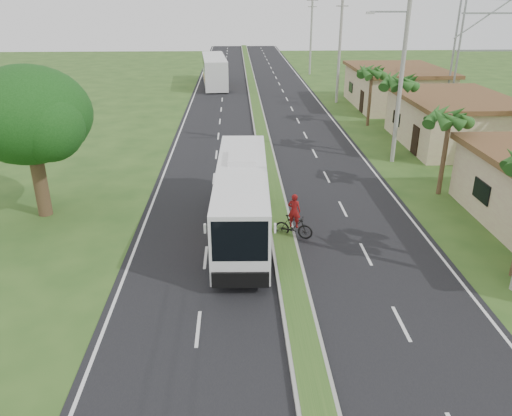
{
  "coord_description": "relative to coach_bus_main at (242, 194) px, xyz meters",
  "views": [
    {
      "loc": [
        -2.11,
        -14.02,
        10.5
      ],
      "look_at": [
        -1.27,
        6.17,
        1.8
      ],
      "focal_mm": 35.0,
      "sensor_mm": 36.0,
      "label": 1
    }
  ],
  "objects": [
    {
      "name": "coach_bus_main",
      "position": [
        0.0,
        0.0,
        0.0
      ],
      "size": [
        2.6,
        11.0,
        3.53
      ],
      "rotation": [
        0.0,
        0.0,
        -0.03
      ],
      "color": "white",
      "rests_on": "ground"
    },
    {
      "name": "utility_pole_b",
      "position": [
        10.34,
        10.52,
        4.31
      ],
      "size": [
        3.2,
        0.28,
        12.0
      ],
      "color": "gray",
      "rests_on": "ground"
    },
    {
      "name": "shop_mid",
      "position": [
        15.87,
        14.52,
        -0.09
      ],
      "size": [
        7.6,
        10.6,
        3.67
      ],
      "color": "tan",
      "rests_on": "ground"
    },
    {
      "name": "palm_verge_c",
      "position": [
        10.67,
        11.52,
        3.18
      ],
      "size": [
        2.4,
        2.4,
        5.85
      ],
      "color": "#473321",
      "rests_on": "ground"
    },
    {
      "name": "road_asphalt",
      "position": [
        1.87,
        12.52,
        -1.93
      ],
      "size": [
        14.0,
        160.0,
        0.02
      ],
      "primitive_type": "cube",
      "color": "black",
      "rests_on": "ground"
    },
    {
      "name": "coach_bus_far",
      "position": [
        -2.73,
        41.71,
        0.04
      ],
      "size": [
        3.56,
        12.18,
        3.5
      ],
      "rotation": [
        0.0,
        0.0,
        0.08
      ],
      "color": "silver",
      "rests_on": "ground"
    },
    {
      "name": "shop_far",
      "position": [
        15.87,
        28.52,
        -0.01
      ],
      "size": [
        8.6,
        11.6,
        3.82
      ],
      "color": "tan",
      "rests_on": "ground"
    },
    {
      "name": "palm_verge_b",
      "position": [
        11.27,
        4.52,
        2.41
      ],
      "size": [
        2.4,
        2.4,
        5.05
      ],
      "color": "#473321",
      "rests_on": "ground"
    },
    {
      "name": "median_strip",
      "position": [
        1.87,
        12.52,
        -1.84
      ],
      "size": [
        1.2,
        160.0,
        0.18
      ],
      "color": "gray",
      "rests_on": "ground"
    },
    {
      "name": "ground",
      "position": [
        1.87,
        -7.48,
        -1.94
      ],
      "size": [
        180.0,
        180.0,
        0.0
      ],
      "primitive_type": "plane",
      "color": "#2B4D1C",
      "rests_on": "ground"
    },
    {
      "name": "utility_pole_c",
      "position": [
        10.37,
        30.52,
        3.73
      ],
      "size": [
        1.6,
        0.28,
        11.0
      ],
      "color": "gray",
      "rests_on": "ground"
    },
    {
      "name": "shade_tree",
      "position": [
        -10.25,
        2.54,
        3.08
      ],
      "size": [
        6.3,
        6.0,
        7.54
      ],
      "color": "#473321",
      "rests_on": "ground"
    },
    {
      "name": "lane_edge_right",
      "position": [
        8.57,
        12.52,
        -1.94
      ],
      "size": [
        0.12,
        160.0,
        0.01
      ],
      "primitive_type": "cube",
      "color": "silver",
      "rests_on": "ground"
    },
    {
      "name": "utility_pole_d",
      "position": [
        10.37,
        50.52,
        3.48
      ],
      "size": [
        1.6,
        0.28,
        10.5
      ],
      "color": "gray",
      "rests_on": "ground"
    },
    {
      "name": "motorcyclist",
      "position": [
        2.37,
        -0.69,
        -1.17
      ],
      "size": [
        1.88,
        1.14,
        2.19
      ],
      "rotation": [
        0.0,
        0.0,
        -0.37
      ],
      "color": "black",
      "rests_on": "ground"
    },
    {
      "name": "palm_verge_d",
      "position": [
        11.17,
        20.52,
        2.61
      ],
      "size": [
        2.4,
        2.4,
        5.25
      ],
      "color": "#473321",
      "rests_on": "ground"
    },
    {
      "name": "lane_edge_left",
      "position": [
        -4.83,
        12.52,
        -1.94
      ],
      "size": [
        0.12,
        160.0,
        0.01
      ],
      "primitive_type": "cube",
      "color": "silver",
      "rests_on": "ground"
    }
  ]
}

